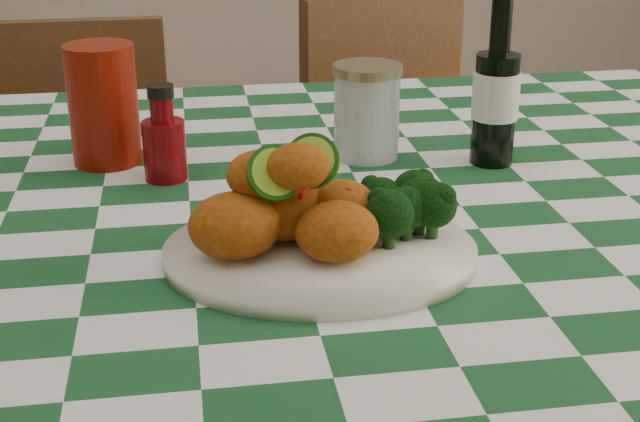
{
  "coord_description": "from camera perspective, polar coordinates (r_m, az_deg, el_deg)",
  "views": [
    {
      "loc": [
        -0.1,
        -0.97,
        1.17
      ],
      "look_at": [
        0.02,
        -0.18,
        0.84
      ],
      "focal_mm": 50.0,
      "sensor_mm": 36.0,
      "label": 1
    }
  ],
  "objects": [
    {
      "name": "plate",
      "position": [
        0.88,
        0.0,
        -2.76
      ],
      "size": [
        0.34,
        0.28,
        0.02
      ],
      "primitive_type": null,
      "rotation": [
        0.0,
        0.0,
        -0.13
      ],
      "color": "white",
      "rests_on": "dining_table"
    },
    {
      "name": "fried_chicken_pile",
      "position": [
        0.85,
        -1.49,
        0.93
      ],
      "size": [
        0.17,
        0.12,
        0.11
      ],
      "primitive_type": null,
      "color": "#AF5611",
      "rests_on": "plate"
    },
    {
      "name": "broccoli_side",
      "position": [
        0.89,
        5.6,
        0.29
      ],
      "size": [
        0.08,
        0.08,
        0.06
      ],
      "primitive_type": null,
      "color": "black",
      "rests_on": "plate"
    },
    {
      "name": "red_tumbler",
      "position": [
        1.17,
        -13.71,
        6.63
      ],
      "size": [
        0.11,
        0.11,
        0.15
      ],
      "primitive_type": "cylinder",
      "rotation": [
        0.0,
        0.0,
        0.25
      ],
      "color": "maroon",
      "rests_on": "dining_table"
    },
    {
      "name": "ketchup_bottle",
      "position": [
        1.1,
        -10.0,
        4.95
      ],
      "size": [
        0.06,
        0.06,
        0.12
      ],
      "primitive_type": null,
      "rotation": [
        0.0,
        0.0,
        -0.12
      ],
      "color": "#630407",
      "rests_on": "dining_table"
    },
    {
      "name": "mason_jar",
      "position": [
        1.17,
        3.01,
        6.38
      ],
      "size": [
        0.1,
        0.1,
        0.12
      ],
      "primitive_type": null,
      "rotation": [
        0.0,
        0.0,
        0.16
      ],
      "color": "#B2BCBA",
      "rests_on": "dining_table"
    },
    {
      "name": "beer_bottle",
      "position": [
        1.15,
        11.24,
        8.06
      ],
      "size": [
        0.07,
        0.07,
        0.21
      ],
      "primitive_type": null,
      "rotation": [
        0.0,
        0.0,
        -0.28
      ],
      "color": "black",
      "rests_on": "dining_table"
    },
    {
      "name": "wooden_chair_left",
      "position": [
        1.84,
        -15.15,
        -2.34
      ],
      "size": [
        0.39,
        0.41,
        0.84
      ],
      "primitive_type": null,
      "rotation": [
        0.0,
        0.0,
        0.01
      ],
      "color": "#472814",
      "rests_on": "ground"
    },
    {
      "name": "wooden_chair_right",
      "position": [
        1.91,
        6.96,
        -0.1
      ],
      "size": [
        0.53,
        0.54,
        0.88
      ],
      "primitive_type": null,
      "rotation": [
        0.0,
        0.0,
        0.39
      ],
      "color": "#472814",
      "rests_on": "ground"
    }
  ]
}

